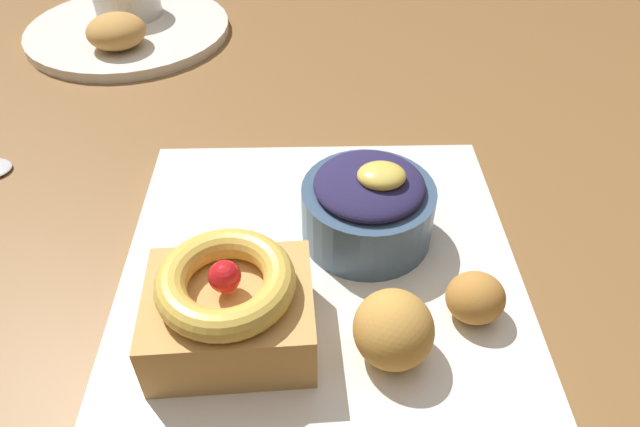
{
  "coord_description": "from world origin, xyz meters",
  "views": [
    {
      "loc": [
        0.05,
        -0.41,
        1.05
      ],
      "look_at": [
        0.06,
        -0.09,
        0.77
      ],
      "focal_mm": 32.82,
      "sensor_mm": 36.0,
      "label": 1
    }
  ],
  "objects": [
    {
      "name": "back_plate",
      "position": [
        -0.17,
        0.3,
        0.74
      ],
      "size": [
        0.25,
        0.25,
        0.01
      ],
      "primitive_type": "cylinder",
      "color": "white",
      "rests_on": "dining_table"
    },
    {
      "name": "berry_ramekin",
      "position": [
        0.09,
        -0.08,
        0.77
      ],
      "size": [
        0.1,
        0.1,
        0.07
      ],
      "color": "#3D5675",
      "rests_on": "front_plate"
    },
    {
      "name": "fritter_front",
      "position": [
        0.16,
        -0.16,
        0.76
      ],
      "size": [
        0.04,
        0.04,
        0.03
      ],
      "primitive_type": "ellipsoid",
      "color": "#BC7F38",
      "rests_on": "front_plate"
    },
    {
      "name": "back_pastry",
      "position": [
        -0.17,
        0.24,
        0.76
      ],
      "size": [
        0.07,
        0.07,
        0.04
      ],
      "primitive_type": "ellipsoid",
      "color": "#C68E47",
      "rests_on": "back_plate"
    },
    {
      "name": "front_plate",
      "position": [
        0.06,
        -0.11,
        0.74
      ],
      "size": [
        0.28,
        0.28,
        0.01
      ],
      "primitive_type": "cube",
      "color": "white",
      "rests_on": "dining_table"
    },
    {
      "name": "fritter_middle",
      "position": [
        0.1,
        -0.19,
        0.77
      ],
      "size": [
        0.05,
        0.05,
        0.05
      ],
      "primitive_type": "ellipsoid",
      "color": "gold",
      "rests_on": "front_plate"
    },
    {
      "name": "dining_table",
      "position": [
        0.0,
        0.0,
        0.63
      ],
      "size": [
        1.33,
        0.92,
        0.73
      ],
      "color": "brown",
      "rests_on": "ground_plane"
    },
    {
      "name": "cake_slice",
      "position": [
        -0.0,
        -0.18,
        0.77
      ],
      "size": [
        0.11,
        0.09,
        0.07
      ],
      "rotation": [
        0.0,
        0.0,
        0.05
      ],
      "color": "tan",
      "rests_on": "front_plate"
    }
  ]
}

